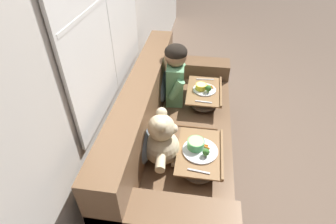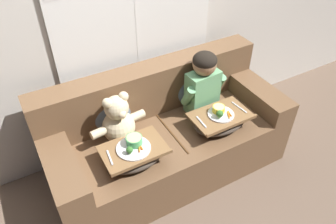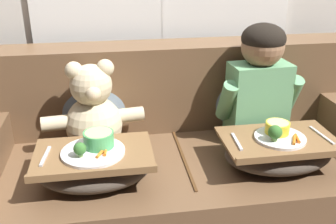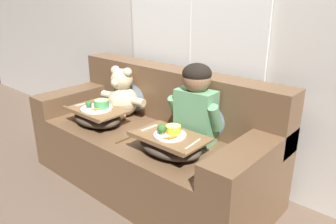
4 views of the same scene
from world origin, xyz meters
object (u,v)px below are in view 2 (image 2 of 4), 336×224
(lap_tray_child, at_px, (220,120))
(couch, at_px, (165,137))
(teddy_bear, at_px, (119,122))
(lap_tray_teddy, at_px, (134,154))
(child_figure, at_px, (203,80))
(throw_pillow_behind_child, at_px, (193,83))
(throw_pillow_behind_teddy, at_px, (111,111))

(lap_tray_child, bearing_deg, couch, 148.53)
(teddy_bear, relative_size, lap_tray_teddy, 0.99)
(couch, relative_size, lap_tray_teddy, 4.28)
(child_figure, distance_m, lap_tray_teddy, 0.84)
(child_figure, bearing_deg, lap_tray_child, -90.10)
(couch, distance_m, child_figure, 0.58)
(throw_pillow_behind_child, xyz_separation_m, lap_tray_child, (-0.00, -0.41, -0.11))
(couch, xyz_separation_m, lap_tray_teddy, (-0.38, -0.23, 0.21))
(couch, relative_size, teddy_bear, 4.31)
(couch, height_order, lap_tray_teddy, couch)
(throw_pillow_behind_child, xyz_separation_m, child_figure, (0.00, -0.14, 0.12))
(throw_pillow_behind_child, height_order, lap_tray_teddy, throw_pillow_behind_child)
(throw_pillow_behind_child, height_order, throw_pillow_behind_teddy, throw_pillow_behind_child)
(couch, bearing_deg, lap_tray_teddy, -148.59)
(couch, distance_m, teddy_bear, 0.49)
(throw_pillow_behind_child, bearing_deg, lap_tray_child, -90.06)
(lap_tray_child, relative_size, lap_tray_teddy, 1.04)
(teddy_bear, distance_m, lap_tray_child, 0.81)
(throw_pillow_behind_teddy, bearing_deg, child_figure, -10.45)
(couch, xyz_separation_m, lap_tray_child, (0.38, -0.23, 0.20))
(child_figure, bearing_deg, lap_tray_teddy, -160.57)
(teddy_bear, relative_size, lap_tray_child, 0.96)
(lap_tray_teddy, bearing_deg, lap_tray_child, -0.06)
(child_figure, xyz_separation_m, lap_tray_teddy, (-0.76, -0.27, -0.23))
(teddy_bear, bearing_deg, lap_tray_child, -19.17)
(couch, xyz_separation_m, throw_pillow_behind_teddy, (-0.38, 0.18, 0.32))
(couch, bearing_deg, teddy_bear, 175.25)
(child_figure, xyz_separation_m, teddy_bear, (-0.76, -0.00, -0.13))
(throw_pillow_behind_teddy, distance_m, lap_tray_child, 0.87)
(couch, height_order, throw_pillow_behind_child, couch)
(throw_pillow_behind_child, bearing_deg, teddy_bear, -169.19)
(throw_pillow_behind_teddy, relative_size, child_figure, 0.65)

